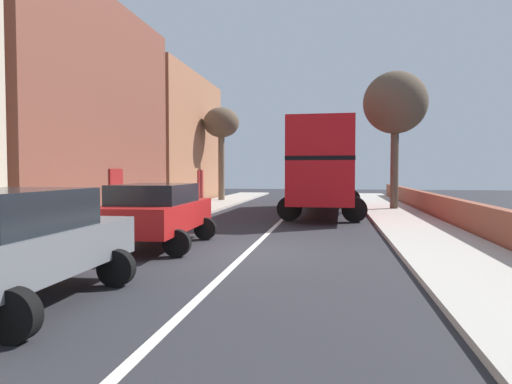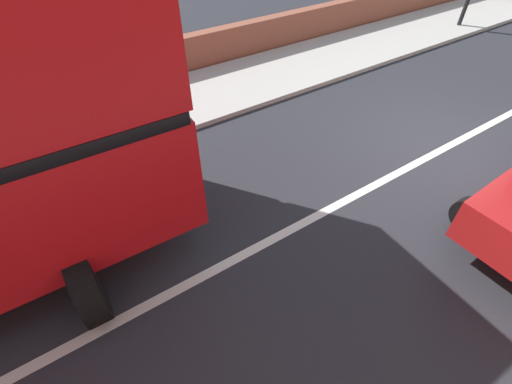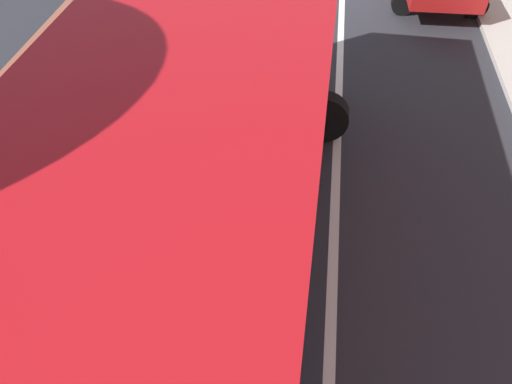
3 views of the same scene
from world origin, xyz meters
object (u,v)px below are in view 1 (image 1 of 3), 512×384
(double_decker_bus, at_px, (325,164))
(parked_car_grey_left_1, at_px, (14,241))
(street_tree_left_2, at_px, (221,125))
(street_tree_right_1, at_px, (395,104))
(parked_car_red_left_2, at_px, (157,211))

(double_decker_bus, height_order, parked_car_grey_left_1, double_decker_bus)
(street_tree_left_2, bearing_deg, parked_car_grey_left_1, -83.50)
(street_tree_right_1, bearing_deg, parked_car_red_left_2, -120.62)
(parked_car_red_left_2, relative_size, street_tree_right_1, 0.66)
(parked_car_grey_left_1, bearing_deg, street_tree_left_2, 96.50)
(double_decker_bus, bearing_deg, street_tree_right_1, 30.85)
(double_decker_bus, relative_size, street_tree_right_1, 1.63)
(parked_car_grey_left_1, xyz_separation_m, street_tree_right_1, (7.64, 18.49, 4.43))
(street_tree_right_1, relative_size, street_tree_left_2, 1.13)
(parked_car_red_left_2, height_order, street_tree_right_1, street_tree_right_1)
(parked_car_grey_left_1, distance_m, parked_car_red_left_2, 5.59)
(parked_car_red_left_2, distance_m, street_tree_right_1, 15.64)
(parked_car_grey_left_1, height_order, street_tree_left_2, street_tree_left_2)
(street_tree_right_1, height_order, street_tree_left_2, street_tree_right_1)
(parked_car_red_left_2, bearing_deg, parked_car_grey_left_1, -90.01)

